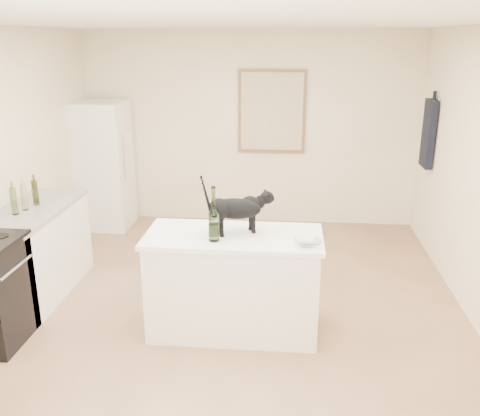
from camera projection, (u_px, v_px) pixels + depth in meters
name	position (u px, v px, depth m)	size (l,w,h in m)	color
floor	(226.00, 316.00, 4.87)	(5.50, 5.50, 0.00)	#A37E57
ceiling	(223.00, 22.00, 4.06)	(5.50, 5.50, 0.00)	white
wall_back	(249.00, 130.00, 7.07)	(4.50, 4.50, 0.00)	#FFEAC5
wall_front	(129.00, 382.00, 1.86)	(4.50, 4.50, 0.00)	#FFEAC5
island_base	(234.00, 285.00, 4.53)	(1.44, 0.67, 0.86)	white
island_top	(234.00, 237.00, 4.39)	(1.50, 0.70, 0.04)	white
left_cabinets	(35.00, 254.00, 5.19)	(0.60, 1.40, 0.86)	white
left_countertop	(30.00, 211.00, 5.06)	(0.62, 1.44, 0.04)	gray
fridge	(103.00, 165.00, 7.01)	(0.68, 0.68, 1.70)	white
artwork_frame	(272.00, 112.00, 6.93)	(0.90, 0.03, 1.10)	brown
artwork_canvas	(272.00, 112.00, 6.92)	(0.82, 0.00, 1.02)	beige
hanging_garment	(429.00, 134.00, 6.17)	(0.08, 0.34, 0.80)	black
black_cat	(235.00, 211.00, 4.35)	(0.56, 0.17, 0.39)	black
wine_bottle	(214.00, 217.00, 4.19)	(0.09, 0.09, 0.41)	#325B24
glass_bowl	(308.00, 243.00, 4.14)	(0.21, 0.21, 0.05)	white
fridge_paper	(128.00, 138.00, 6.94)	(0.01, 0.16, 0.20)	silver
counter_bottle_cluster	(27.00, 196.00, 5.04)	(0.12, 0.45, 0.26)	brown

